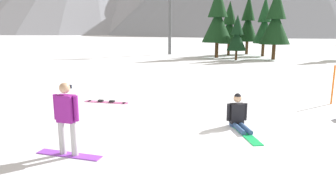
{
  "coord_description": "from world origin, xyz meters",
  "views": [
    {
      "loc": [
        -0.4,
        -6.9,
        2.87
      ],
      "look_at": [
        -1.42,
        1.94,
        1.0
      ],
      "focal_mm": 33.29,
      "sensor_mm": 36.0,
      "label": 1
    }
  ],
  "objects_px": {
    "pine_tree_twin": "(218,19)",
    "pine_tree_tall": "(237,36)",
    "pine_tree_leaning": "(276,21)",
    "pine_tree_short": "(229,26)",
    "loose_snowboard_far_spare": "(106,102)",
    "ski_lift_tower": "(170,10)",
    "snowboarder_foreground": "(67,118)",
    "snowboarder_midground": "(239,116)",
    "pine_tree_young": "(264,24)",
    "trail_marker_pole": "(333,85)",
    "pine_tree_broad": "(248,22)"
  },
  "relations": [
    {
      "from": "pine_tree_leaning",
      "to": "pine_tree_twin",
      "type": "bearing_deg",
      "value": 166.13
    },
    {
      "from": "pine_tree_tall",
      "to": "pine_tree_leaning",
      "type": "bearing_deg",
      "value": 17.74
    },
    {
      "from": "loose_snowboard_far_spare",
      "to": "pine_tree_twin",
      "type": "bearing_deg",
      "value": 76.16
    },
    {
      "from": "loose_snowboard_far_spare",
      "to": "pine_tree_leaning",
      "type": "relative_size",
      "value": 0.28
    },
    {
      "from": "pine_tree_twin",
      "to": "pine_tree_leaning",
      "type": "xyz_separation_m",
      "value": [
        5.4,
        -1.33,
        -0.25
      ]
    },
    {
      "from": "trail_marker_pole",
      "to": "pine_tree_twin",
      "type": "bearing_deg",
      "value": 100.51
    },
    {
      "from": "snowboarder_foreground",
      "to": "pine_tree_twin",
      "type": "xyz_separation_m",
      "value": [
        4.34,
        26.05,
        3.0
      ]
    },
    {
      "from": "snowboarder_foreground",
      "to": "pine_tree_young",
      "type": "relative_size",
      "value": 0.27
    },
    {
      "from": "trail_marker_pole",
      "to": "pine_tree_short",
      "type": "distance_m",
      "value": 23.68
    },
    {
      "from": "snowboarder_midground",
      "to": "pine_tree_short",
      "type": "distance_m",
      "value": 27.12
    },
    {
      "from": "trail_marker_pole",
      "to": "pine_tree_tall",
      "type": "distance_m",
      "value": 17.7
    },
    {
      "from": "pine_tree_leaning",
      "to": "ski_lift_tower",
      "type": "xyz_separation_m",
      "value": [
        -10.68,
        5.3,
        1.36
      ]
    },
    {
      "from": "pine_tree_short",
      "to": "loose_snowboard_far_spare",
      "type": "bearing_deg",
      "value": -105.22
    },
    {
      "from": "snowboarder_foreground",
      "to": "loose_snowboard_far_spare",
      "type": "xyz_separation_m",
      "value": [
        -0.78,
        5.28,
        -0.88
      ]
    },
    {
      "from": "trail_marker_pole",
      "to": "pine_tree_short",
      "type": "relative_size",
      "value": 0.26
    },
    {
      "from": "loose_snowboard_far_spare",
      "to": "pine_tree_broad",
      "type": "height_order",
      "value": "pine_tree_broad"
    },
    {
      "from": "pine_tree_young",
      "to": "pine_tree_short",
      "type": "bearing_deg",
      "value": 164.39
    },
    {
      "from": "loose_snowboard_far_spare",
      "to": "pine_tree_twin",
      "type": "height_order",
      "value": "pine_tree_twin"
    },
    {
      "from": "snowboarder_foreground",
      "to": "loose_snowboard_far_spare",
      "type": "distance_m",
      "value": 5.41
    },
    {
      "from": "snowboarder_midground",
      "to": "ski_lift_tower",
      "type": "xyz_separation_m",
      "value": [
        -5.07,
        27.47,
        4.66
      ]
    },
    {
      "from": "pine_tree_broad",
      "to": "ski_lift_tower",
      "type": "xyz_separation_m",
      "value": [
        -8.97,
        -1.15,
        1.33
      ]
    },
    {
      "from": "snowboarder_midground",
      "to": "trail_marker_pole",
      "type": "relative_size",
      "value": 1.21
    },
    {
      "from": "snowboarder_midground",
      "to": "loose_snowboard_far_spare",
      "type": "relative_size",
      "value": 0.98
    },
    {
      "from": "trail_marker_pole",
      "to": "pine_tree_tall",
      "type": "bearing_deg",
      "value": 96.43
    },
    {
      "from": "trail_marker_pole",
      "to": "ski_lift_tower",
      "type": "bearing_deg",
      "value": 110.56
    },
    {
      "from": "pine_tree_tall",
      "to": "pine_tree_broad",
      "type": "relative_size",
      "value": 0.62
    },
    {
      "from": "snowboarder_midground",
      "to": "pine_tree_short",
      "type": "bearing_deg",
      "value": 86.43
    },
    {
      "from": "pine_tree_broad",
      "to": "ski_lift_tower",
      "type": "distance_m",
      "value": 9.14
    },
    {
      "from": "pine_tree_short",
      "to": "pine_tree_tall",
      "type": "bearing_deg",
      "value": -87.33
    },
    {
      "from": "trail_marker_pole",
      "to": "pine_tree_leaning",
      "type": "xyz_separation_m",
      "value": [
        1.68,
        18.69,
        2.89
      ]
    },
    {
      "from": "trail_marker_pole",
      "to": "pine_tree_leaning",
      "type": "height_order",
      "value": "pine_tree_leaning"
    },
    {
      "from": "pine_tree_twin",
      "to": "pine_tree_tall",
      "type": "xyz_separation_m",
      "value": [
        1.74,
        -2.5,
        -1.61
      ]
    },
    {
      "from": "pine_tree_young",
      "to": "pine_tree_broad",
      "type": "bearing_deg",
      "value": 116.76
    },
    {
      "from": "pine_tree_short",
      "to": "ski_lift_tower",
      "type": "relative_size",
      "value": 0.7
    },
    {
      "from": "pine_tree_short",
      "to": "pine_tree_broad",
      "type": "xyz_separation_m",
      "value": [
        2.23,
        1.7,
        0.44
      ]
    },
    {
      "from": "pine_tree_twin",
      "to": "pine_tree_broad",
      "type": "distance_m",
      "value": 6.31
    },
    {
      "from": "snowboarder_foreground",
      "to": "ski_lift_tower",
      "type": "relative_size",
      "value": 0.2
    },
    {
      "from": "trail_marker_pole",
      "to": "loose_snowboard_far_spare",
      "type": "bearing_deg",
      "value": -175.13
    },
    {
      "from": "pine_tree_twin",
      "to": "pine_tree_short",
      "type": "bearing_deg",
      "value": 66.81
    },
    {
      "from": "snowboarder_foreground",
      "to": "pine_tree_leaning",
      "type": "xyz_separation_m",
      "value": [
        9.74,
        24.72,
        2.76
      ]
    },
    {
      "from": "pine_tree_leaning",
      "to": "loose_snowboard_far_spare",
      "type": "bearing_deg",
      "value": -118.41
    },
    {
      "from": "loose_snowboard_far_spare",
      "to": "ski_lift_tower",
      "type": "distance_m",
      "value": 25.24
    },
    {
      "from": "snowboarder_foreground",
      "to": "trail_marker_pole",
      "type": "relative_size",
      "value": 1.12
    },
    {
      "from": "pine_tree_young",
      "to": "trail_marker_pole",
      "type": "bearing_deg",
      "value": -93.41
    },
    {
      "from": "pine_tree_tall",
      "to": "pine_tree_twin",
      "type": "bearing_deg",
      "value": 124.78
    },
    {
      "from": "pine_tree_tall",
      "to": "ski_lift_tower",
      "type": "xyz_separation_m",
      "value": [
        -7.02,
        6.47,
        2.72
      ]
    },
    {
      "from": "pine_tree_leaning",
      "to": "pine_tree_short",
      "type": "height_order",
      "value": "pine_tree_leaning"
    },
    {
      "from": "pine_tree_young",
      "to": "pine_tree_short",
      "type": "distance_m",
      "value": 3.73
    },
    {
      "from": "pine_tree_leaning",
      "to": "pine_tree_tall",
      "type": "bearing_deg",
      "value": -162.26
    },
    {
      "from": "pine_tree_twin",
      "to": "pine_tree_leaning",
      "type": "bearing_deg",
      "value": -13.87
    }
  ]
}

